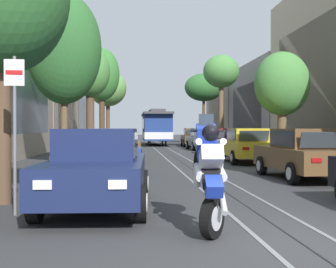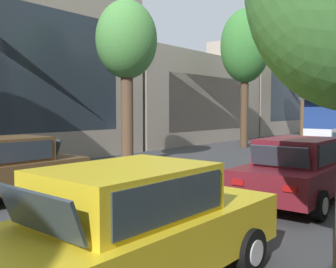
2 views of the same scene
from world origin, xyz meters
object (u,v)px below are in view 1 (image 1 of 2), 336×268
street_sign_post (15,117)px  parked_car_navy_near_left (98,168)px  street_tree_kerb_left_second (64,49)px  street_tree_kerb_left_mid (90,74)px  parked_car_yellow_mid_right (247,145)px  street_tree_kerb_left_fourth (102,76)px  fire_hydrant (53,169)px  street_tree_kerb_right_fourth (204,88)px  parked_car_blue_second_left (112,151)px  parked_car_brown_mid_left (121,145)px  parked_car_grey_fifth_right (203,139)px  street_tree_kerb_right_second (282,85)px  cable_car_trolley (156,127)px  parked_car_maroon_fourth_right (220,142)px  street_tree_kerb_right_mid (221,73)px  parked_car_brown_sixth_right (193,137)px  parked_car_brown_second_right (303,154)px  motorcycle_with_rider (209,170)px  street_tree_kerb_left_far (108,89)px

street_sign_post → parked_car_navy_near_left: bearing=22.6°
parked_car_navy_near_left → street_tree_kerb_left_second: street_tree_kerb_left_second is taller
street_tree_kerb_left_mid → parked_car_yellow_mid_right: bearing=-44.4°
parked_car_navy_near_left → parked_car_yellow_mid_right: size_ratio=1.01×
street_tree_kerb_left_fourth → fire_hydrant: size_ratio=9.83×
street_tree_kerb_right_fourth → parked_car_blue_second_left: bearing=-105.1°
parked_car_brown_mid_left → parked_car_grey_fifth_right: size_ratio=0.99×
street_tree_kerb_left_mid → street_sign_post: size_ratio=2.29×
street_tree_kerb_right_second → street_tree_kerb_left_mid: bearing=148.6°
street_tree_kerb_left_mid → cable_car_trolley: (4.86, 13.67, -3.26)m
fire_hydrant → parked_car_maroon_fourth_right: bearing=60.5°
parked_car_navy_near_left → street_tree_kerb_right_mid: size_ratio=0.59×
street_tree_kerb_left_fourth → street_tree_kerb_right_second: street_tree_kerb_left_fourth is taller
parked_car_navy_near_left → parked_car_brown_sixth_right: size_ratio=1.00×
parked_car_blue_second_left → street_tree_kerb_right_second: street_tree_kerb_right_second is taller
parked_car_grey_fifth_right → fire_hydrant: 20.80m
parked_car_maroon_fourth_right → cable_car_trolley: bearing=100.6°
parked_car_blue_second_left → street_tree_kerb_left_second: street_tree_kerb_left_second is taller
parked_car_blue_second_left → street_tree_kerb_left_mid: (-1.86, 12.29, 4.12)m
parked_car_blue_second_left → parked_car_yellow_mid_right: size_ratio=1.00×
parked_car_blue_second_left → street_tree_kerb_right_second: 10.64m
parked_car_brown_second_right → street_sign_post: 9.14m
street_tree_kerb_left_fourth → motorcycle_with_rider: 31.51m
street_tree_kerb_right_fourth → motorcycle_with_rider: size_ratio=3.92×
parked_car_navy_near_left → fire_hydrant: 4.21m
street_tree_kerb_left_far → street_tree_kerb_left_second: bearing=-90.9°
parked_car_brown_second_right → street_tree_kerb_right_mid: bearing=85.2°
parked_car_brown_second_right → street_tree_kerb_left_fourth: (-7.79, 24.14, 5.18)m
street_tree_kerb_right_mid → street_tree_kerb_right_fourth: (0.33, 10.57, -0.23)m
parked_car_navy_near_left → parked_car_brown_sixth_right: same height
parked_car_grey_fifth_right → motorcycle_with_rider: (-4.01, -25.52, 0.16)m
parked_car_brown_second_right → parked_car_grey_fifth_right: same height
street_tree_kerb_right_second → parked_car_brown_mid_left: bearing=-177.9°
street_tree_kerb_right_mid → street_sign_post: 28.64m
parked_car_maroon_fourth_right → street_tree_kerb_left_second: bearing=-141.3°
motorcycle_with_rider → parked_car_grey_fifth_right: bearing=81.1°
parked_car_blue_second_left → street_tree_kerb_left_fourth: (-1.78, 22.11, 5.18)m
parked_car_blue_second_left → street_sign_post: street_sign_post is taller
street_tree_kerb_left_mid → street_tree_kerb_right_fourth: 20.48m
parked_car_brown_second_right → motorcycle_with_rider: (-4.16, -6.76, 0.16)m
parked_car_brown_mid_left → street_tree_kerb_left_mid: 7.89m
street_tree_kerb_left_far → street_tree_kerb_right_second: 27.70m
parked_car_navy_near_left → street_tree_kerb_left_second: (-2.21, 10.58, 4.19)m
street_tree_kerb_right_second → fire_hydrant: size_ratio=6.43×
street_tree_kerb_left_second → fire_hydrant: size_ratio=8.82×
motorcycle_with_rider → street_sign_post: street_sign_post is taller
street_tree_kerb_left_mid → motorcycle_with_rider: street_tree_kerb_left_mid is taller
street_tree_kerb_right_mid → motorcycle_with_rider: bearing=-101.9°
street_tree_kerb_left_far → parked_car_blue_second_left: bearing=-86.8°
parked_car_blue_second_left → parked_car_yellow_mid_right: (5.96, 4.62, 0.00)m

